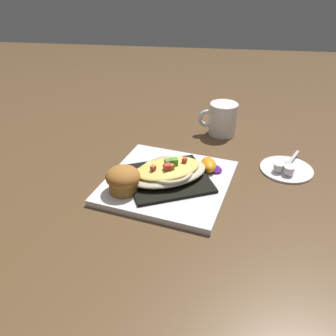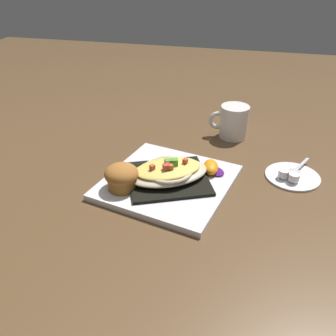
{
  "view_description": "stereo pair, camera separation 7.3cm",
  "coord_description": "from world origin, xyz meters",
  "px_view_note": "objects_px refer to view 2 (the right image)",
  "views": [
    {
      "loc": [
        -0.09,
        0.66,
        0.45
      ],
      "look_at": [
        0.0,
        0.0,
        0.04
      ],
      "focal_mm": 38.54,
      "sensor_mm": 36.0,
      "label": 1
    },
    {
      "loc": [
        -0.16,
        0.65,
        0.45
      ],
      "look_at": [
        0.0,
        0.0,
        0.04
      ],
      "focal_mm": 38.54,
      "sensor_mm": 36.0,
      "label": 2
    }
  ],
  "objects_px": {
    "spoon": "(294,171)",
    "creamer_cup_1": "(294,177)",
    "creamer_cup_0": "(284,173)",
    "coffee_mug": "(233,123)",
    "muffin": "(122,177)",
    "orange_garnish": "(211,168)",
    "gratin_dish": "(168,171)",
    "square_plate": "(168,182)",
    "creamer_saucer": "(293,176)"
  },
  "relations": [
    {
      "from": "muffin",
      "to": "coffee_mug",
      "type": "height_order",
      "value": "coffee_mug"
    },
    {
      "from": "gratin_dish",
      "to": "muffin",
      "type": "xyz_separation_m",
      "value": [
        0.09,
        0.05,
        0.01
      ]
    },
    {
      "from": "coffee_mug",
      "to": "creamer_cup_0",
      "type": "bearing_deg",
      "value": 124.01
    },
    {
      "from": "square_plate",
      "to": "gratin_dish",
      "type": "relative_size",
      "value": 1.26
    },
    {
      "from": "muffin",
      "to": "creamer_saucer",
      "type": "bearing_deg",
      "value": -156.83
    },
    {
      "from": "creamer_cup_1",
      "to": "orange_garnish",
      "type": "bearing_deg",
      "value": 4.89
    },
    {
      "from": "muffin",
      "to": "orange_garnish",
      "type": "distance_m",
      "value": 0.21
    },
    {
      "from": "gratin_dish",
      "to": "creamer_cup_0",
      "type": "xyz_separation_m",
      "value": [
        -0.25,
        -0.08,
        -0.02
      ]
    },
    {
      "from": "square_plate",
      "to": "muffin",
      "type": "bearing_deg",
      "value": 32.32
    },
    {
      "from": "muffin",
      "to": "spoon",
      "type": "relative_size",
      "value": 0.74
    },
    {
      "from": "creamer_saucer",
      "to": "spoon",
      "type": "bearing_deg",
      "value": -117.12
    },
    {
      "from": "gratin_dish",
      "to": "coffee_mug",
      "type": "xyz_separation_m",
      "value": [
        -0.12,
        -0.28,
        0.0
      ]
    },
    {
      "from": "orange_garnish",
      "to": "coffee_mug",
      "type": "relative_size",
      "value": 0.57
    },
    {
      "from": "gratin_dish",
      "to": "creamer_saucer",
      "type": "height_order",
      "value": "gratin_dish"
    },
    {
      "from": "spoon",
      "to": "creamer_cup_1",
      "type": "relative_size",
      "value": 4.02
    },
    {
      "from": "orange_garnish",
      "to": "spoon",
      "type": "xyz_separation_m",
      "value": [
        -0.19,
        -0.05,
        -0.01
      ]
    },
    {
      "from": "creamer_cup_0",
      "to": "creamer_cup_1",
      "type": "bearing_deg",
      "value": 152.88
    },
    {
      "from": "orange_garnish",
      "to": "creamer_cup_1",
      "type": "relative_size",
      "value": 2.57
    },
    {
      "from": "creamer_cup_1",
      "to": "square_plate",
      "type": "bearing_deg",
      "value": 14.62
    },
    {
      "from": "spoon",
      "to": "creamer_cup_1",
      "type": "xyz_separation_m",
      "value": [
        0.0,
        0.03,
        0.0
      ]
    },
    {
      "from": "creamer_cup_0",
      "to": "square_plate",
      "type": "bearing_deg",
      "value": 18.14
    },
    {
      "from": "spoon",
      "to": "creamer_cup_1",
      "type": "bearing_deg",
      "value": 84.19
    },
    {
      "from": "orange_garnish",
      "to": "coffee_mug",
      "type": "bearing_deg",
      "value": -97.13
    },
    {
      "from": "muffin",
      "to": "creamer_saucer",
      "type": "xyz_separation_m",
      "value": [
        -0.36,
        -0.15,
        -0.04
      ]
    },
    {
      "from": "square_plate",
      "to": "coffee_mug",
      "type": "bearing_deg",
      "value": -112.7
    },
    {
      "from": "square_plate",
      "to": "muffin",
      "type": "height_order",
      "value": "muffin"
    },
    {
      "from": "orange_garnish",
      "to": "creamer_cup_0",
      "type": "relative_size",
      "value": 2.57
    },
    {
      "from": "creamer_cup_0",
      "to": "coffee_mug",
      "type": "bearing_deg",
      "value": -55.99
    },
    {
      "from": "gratin_dish",
      "to": "creamer_cup_0",
      "type": "distance_m",
      "value": 0.26
    },
    {
      "from": "creamer_cup_1",
      "to": "creamer_cup_0",
      "type": "bearing_deg",
      "value": -27.12
    },
    {
      "from": "spoon",
      "to": "creamer_cup_0",
      "type": "bearing_deg",
      "value": 41.57
    },
    {
      "from": "square_plate",
      "to": "creamer_saucer",
      "type": "bearing_deg",
      "value": -160.06
    },
    {
      "from": "square_plate",
      "to": "creamer_saucer",
      "type": "distance_m",
      "value": 0.29
    },
    {
      "from": "creamer_cup_0",
      "to": "muffin",
      "type": "bearing_deg",
      "value": 22.12
    },
    {
      "from": "square_plate",
      "to": "creamer_cup_1",
      "type": "distance_m",
      "value": 0.28
    },
    {
      "from": "coffee_mug",
      "to": "orange_garnish",
      "type": "bearing_deg",
      "value": 82.87
    },
    {
      "from": "muffin",
      "to": "creamer_saucer",
      "type": "distance_m",
      "value": 0.39
    },
    {
      "from": "spoon",
      "to": "creamer_cup_0",
      "type": "relative_size",
      "value": 4.02
    },
    {
      "from": "orange_garnish",
      "to": "creamer_cup_0",
      "type": "bearing_deg",
      "value": -170.59
    },
    {
      "from": "coffee_mug",
      "to": "spoon",
      "type": "xyz_separation_m",
      "value": [
        -0.16,
        0.17,
        -0.03
      ]
    },
    {
      "from": "muffin",
      "to": "creamer_saucer",
      "type": "relative_size",
      "value": 0.58
    },
    {
      "from": "orange_garnish",
      "to": "creamer_saucer",
      "type": "bearing_deg",
      "value": -166.65
    },
    {
      "from": "creamer_saucer",
      "to": "creamer_cup_0",
      "type": "bearing_deg",
      "value": 37.1
    },
    {
      "from": "gratin_dish",
      "to": "creamer_cup_1",
      "type": "distance_m",
      "value": 0.28
    },
    {
      "from": "gratin_dish",
      "to": "spoon",
      "type": "xyz_separation_m",
      "value": [
        -0.27,
        -0.1,
        -0.02
      ]
    },
    {
      "from": "gratin_dish",
      "to": "orange_garnish",
      "type": "bearing_deg",
      "value": -148.1
    },
    {
      "from": "spoon",
      "to": "creamer_saucer",
      "type": "bearing_deg",
      "value": 62.88
    },
    {
      "from": "gratin_dish",
      "to": "creamer_saucer",
      "type": "bearing_deg",
      "value": -160.05
    },
    {
      "from": "gratin_dish",
      "to": "square_plate",
      "type": "bearing_deg",
      "value": -39.77
    },
    {
      "from": "coffee_mug",
      "to": "spoon",
      "type": "height_order",
      "value": "coffee_mug"
    }
  ]
}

